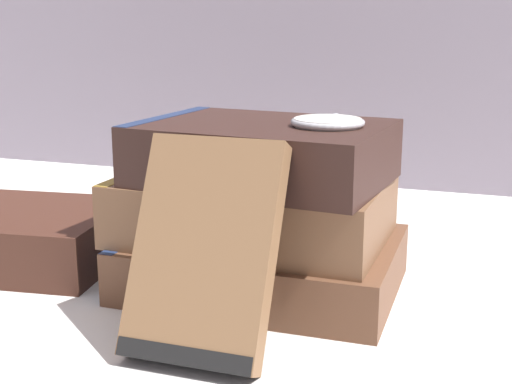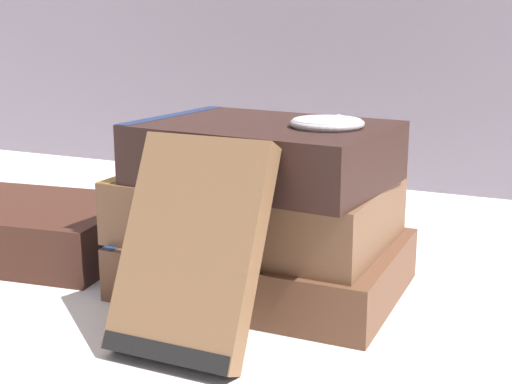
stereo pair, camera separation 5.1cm
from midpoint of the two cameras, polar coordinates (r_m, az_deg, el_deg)
ground_plane at (r=0.54m, az=2.98°, el=-10.02°), size 3.00×3.00×0.00m
book_flat_bottom at (r=0.59m, az=2.79°, el=-5.70°), size 0.22×0.16×0.04m
book_flat_middle at (r=0.58m, az=2.09°, el=-1.24°), size 0.21×0.15×0.05m
book_flat_top at (r=0.56m, az=2.85°, el=3.20°), size 0.20×0.15×0.05m
book_leaning_front at (r=0.47m, az=-2.16°, el=-5.19°), size 0.09×0.08×0.14m
pocket_watch at (r=0.53m, az=8.49°, el=5.45°), size 0.06×0.06×0.01m
reading_glasses at (r=0.75m, az=3.15°, el=-2.83°), size 0.10×0.06×0.00m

